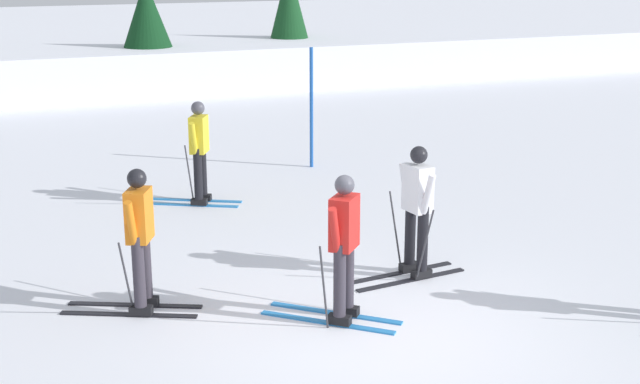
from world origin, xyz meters
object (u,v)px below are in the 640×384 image
Objects in this scene: skier_white at (417,208)px; conifer_far_centre at (289,10)px; skier_yellow at (199,150)px; skier_orange at (139,236)px; skier_red at (343,244)px; conifer_far_right at (147,27)px; trail_marker_pole at (311,108)px.

conifer_far_centre is (4.65, 17.33, 1.25)m from skier_white.
skier_yellow is 1.00× the size of skier_orange.
skier_red is 0.47× the size of conifer_far_centre.
skier_white is at bearing -89.60° from conifer_far_right.
skier_red is 1.00× the size of skier_white.
skier_red is 17.38m from conifer_far_right.
skier_orange is 7.22m from trail_marker_pole.
skier_red and skier_orange have the same top height.
skier_white is at bearing -2.82° from skier_orange.
skier_orange is at bearing 151.26° from skier_red.
skier_orange is at bearing -113.15° from skier_yellow.
skier_yellow and skier_white have the same top height.
skier_white is 5.98m from trail_marker_pole.
skier_orange is 0.47× the size of conifer_far_centre.
skier_red is 0.75× the size of trail_marker_pole.
skier_orange and skier_white have the same top height.
conifer_far_centre is at bearing 71.84° from trail_marker_pole.
skier_red is at bearing -94.34° from conifer_far_right.
skier_yellow is at bearing 66.85° from skier_orange.
trail_marker_pole is (2.33, 6.86, 0.23)m from skier_red.
trail_marker_pole is at bearing -108.16° from conifer_far_centre.
conifer_far_centre reaches higher than skier_yellow.
trail_marker_pole reaches higher than skier_orange.
skier_red is 19.30m from conifer_far_centre.
conifer_far_right is (-0.11, 16.35, 0.97)m from skier_white.
skier_white is 17.99m from conifer_far_centre.
trail_marker_pole is (2.63, 1.65, 0.23)m from skier_yellow.
trail_marker_pole is at bearing 81.33° from skier_white.
skier_white is at bearing -98.67° from trail_marker_pole.
skier_red is 1.00× the size of skier_yellow.
skier_white is (1.73, -4.25, -0.00)m from skier_yellow.
conifer_far_centre reaches higher than skier_white.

